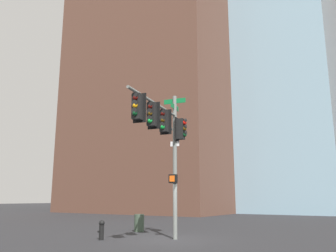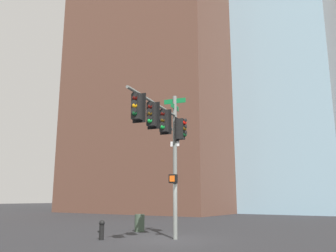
{
  "view_description": "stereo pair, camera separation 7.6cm",
  "coord_description": "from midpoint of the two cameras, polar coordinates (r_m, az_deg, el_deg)",
  "views": [
    {
      "loc": [
        -8.96,
        13.9,
        1.86
      ],
      "look_at": [
        -0.38,
        0.63,
        5.13
      ],
      "focal_mm": 37.17,
      "sensor_mm": 36.0,
      "label": 1
    },
    {
      "loc": [
        -9.02,
        13.85,
        1.86
      ],
      "look_at": [
        -0.38,
        0.63,
        5.13
      ],
      "focal_mm": 37.17,
      "sensor_mm": 36.0,
      "label": 2
    }
  ],
  "objects": [
    {
      "name": "building_brick_midblock",
      "position": [
        59.67,
        4.32,
        7.0
      ],
      "size": [
        19.85,
        17.55,
        41.93
      ],
      "primitive_type": "cube",
      "color": "#845B47",
      "rests_on": "ground_plane"
    },
    {
      "name": "signal_pole_assembly",
      "position": [
        15.52,
        -0.47,
        -0.95
      ],
      "size": [
        1.59,
        5.32,
        6.82
      ],
      "rotation": [
        0.0,
        0.0,
        1.77
      ],
      "color": "slate",
      "rests_on": "ground_plane"
    },
    {
      "name": "building_brick_nearside",
      "position": [
        56.15,
        -1.06,
        17.45
      ],
      "size": [
        22.36,
        18.53,
        58.43
      ],
      "primitive_type": "cube",
      "color": "brown",
      "rests_on": "ground_plane"
    },
    {
      "name": "ground_plane",
      "position": [
        16.64,
        0.24,
        -18.13
      ],
      "size": [
        200.0,
        200.0,
        0.0
      ],
      "primitive_type": "plane",
      "color": "#262628"
    },
    {
      "name": "litter_bin",
      "position": [
        20.45,
        -4.58,
        -15.56
      ],
      "size": [
        0.56,
        0.56,
        0.95
      ],
      "primitive_type": "cylinder",
      "color": "#384738",
      "rests_on": "ground_plane"
    },
    {
      "name": "fire_hydrant",
      "position": [
        16.72,
        -10.69,
        -16.28
      ],
      "size": [
        0.34,
        0.26,
        0.87
      ],
      "color": "black",
      "rests_on": "ground_plane"
    }
  ]
}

